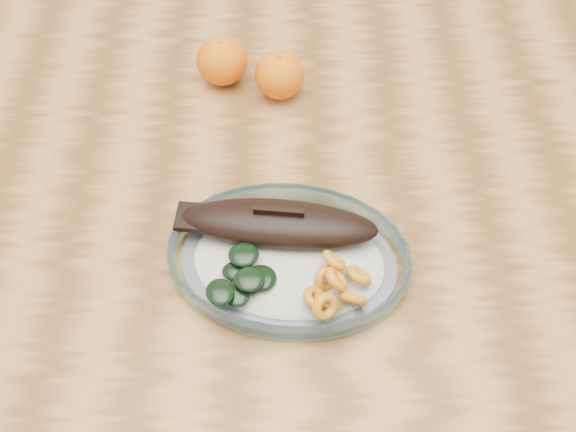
{
  "coord_description": "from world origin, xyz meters",
  "views": [
    {
      "loc": [
        0.05,
        -0.63,
        1.48
      ],
      "look_at": [
        0.06,
        -0.09,
        0.77
      ],
      "focal_mm": 45.0,
      "sensor_mm": 36.0,
      "label": 1
    }
  ],
  "objects": [
    {
      "name": "ground",
      "position": [
        0.0,
        0.0,
        0.0
      ],
      "size": [
        3.0,
        3.0,
        0.0
      ],
      "primitive_type": "plane",
      "color": "slate",
      "rests_on": "ground"
    },
    {
      "name": "orange_left",
      "position": [
        -0.03,
        0.18,
        0.79
      ],
      "size": [
        0.07,
        0.07,
        0.07
      ],
      "primitive_type": "sphere",
      "color": "#FF4405",
      "rests_on": "dining_table"
    },
    {
      "name": "plated_meal",
      "position": [
        0.06,
        -0.15,
        0.77
      ],
      "size": [
        0.58,
        0.58,
        0.08
      ],
      "rotation": [
        0.0,
        0.0,
        -0.14
      ],
      "color": "white",
      "rests_on": "dining_table"
    },
    {
      "name": "dining_table",
      "position": [
        0.0,
        0.0,
        0.65
      ],
      "size": [
        1.2,
        0.8,
        0.75
      ],
      "color": "brown",
      "rests_on": "ground"
    },
    {
      "name": "orange_right",
      "position": [
        0.05,
        0.15,
        0.79
      ],
      "size": [
        0.07,
        0.07,
        0.07
      ],
      "primitive_type": "sphere",
      "color": "#FF4405",
      "rests_on": "dining_table"
    }
  ]
}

